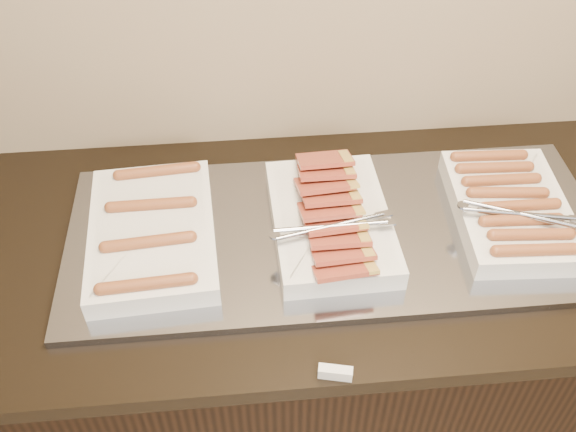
% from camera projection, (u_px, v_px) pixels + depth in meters
% --- Properties ---
extents(counter, '(2.06, 0.76, 0.90)m').
position_uv_depth(counter, '(323.00, 348.00, 1.76)').
color(counter, black).
rests_on(counter, ground).
extents(warming_tray, '(1.20, 0.50, 0.02)m').
position_uv_depth(warming_tray, '(337.00, 232.00, 1.44)').
color(warming_tray, gray).
rests_on(warming_tray, counter).
extents(dish_left, '(0.29, 0.41, 0.07)m').
position_uv_depth(dish_left, '(152.00, 232.00, 1.39)').
color(dish_left, silver).
rests_on(dish_left, warming_tray).
extents(dish_center, '(0.27, 0.41, 0.09)m').
position_uv_depth(dish_center, '(331.00, 220.00, 1.41)').
color(dish_center, silver).
rests_on(dish_center, warming_tray).
extents(dish_right, '(0.28, 0.38, 0.08)m').
position_uv_depth(dish_right, '(511.00, 208.00, 1.43)').
color(dish_right, silver).
rests_on(dish_right, warming_tray).
extents(label_holder, '(0.07, 0.03, 0.03)m').
position_uv_depth(label_holder, '(335.00, 373.00, 1.18)').
color(label_holder, silver).
rests_on(label_holder, counter).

